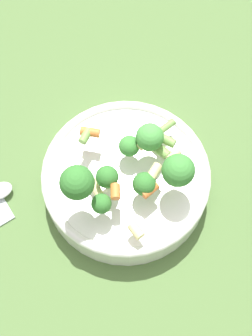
# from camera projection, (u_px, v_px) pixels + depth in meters

# --- Properties ---
(ground_plane) EXTENTS (3.00, 3.00, 0.00)m
(ground_plane) POSITION_uv_depth(u_px,v_px,m) (126.00, 187.00, 0.71)
(ground_plane) COLOR #4C6B38
(bowl) EXTENTS (0.24, 0.24, 0.05)m
(bowl) POSITION_uv_depth(u_px,v_px,m) (126.00, 179.00, 0.68)
(bowl) COLOR white
(bowl) RESTS_ON ground_plane
(pasta_salad) EXTENTS (0.18, 0.17, 0.09)m
(pasta_salad) POSITION_uv_depth(u_px,v_px,m) (131.00, 169.00, 0.61)
(pasta_salad) COLOR #8CB766
(pasta_salad) RESTS_ON bowl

